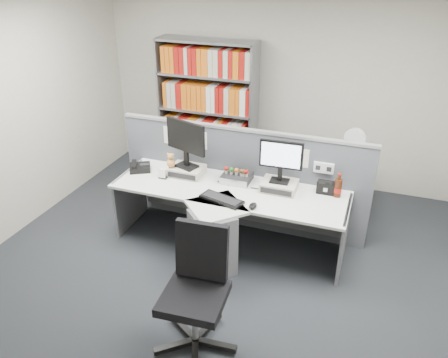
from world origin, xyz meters
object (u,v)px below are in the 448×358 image
at_px(desktop_pc, 237,178).
at_px(filing_cabinet, 348,188).
at_px(monitor_left, 186,140).
at_px(office_chair, 197,286).
at_px(speaker, 326,188).
at_px(shelving_unit, 208,112).
at_px(desk_calendar, 163,174).
at_px(mouse, 253,206).
at_px(desk, 222,219).
at_px(monitor_right, 281,158).
at_px(cola_bottle, 338,188).
at_px(desk_phone, 140,167).
at_px(keyboard, 222,199).
at_px(desk_fan, 355,142).

bearing_deg(desktop_pc, filing_cabinet, 39.52).
bearing_deg(monitor_left, office_chair, -63.53).
relative_size(speaker, shelving_unit, 0.10).
bearing_deg(desk_calendar, office_chair, -54.38).
distance_m(desktop_pc, mouse, 0.62).
distance_m(desk, mouse, 0.47).
bearing_deg(mouse, speaker, 41.23).
bearing_deg(desk_calendar, monitor_right, 7.68).
bearing_deg(mouse, cola_bottle, 34.55).
xyz_separation_m(desktop_pc, filing_cabinet, (1.18, 0.97, -0.41)).
bearing_deg(cola_bottle, speaker, 164.05).
xyz_separation_m(monitor_left, cola_bottle, (1.72, 0.07, -0.33)).
relative_size(mouse, shelving_unit, 0.06).
height_order(monitor_right, cola_bottle, monitor_right).
relative_size(mouse, filing_cabinet, 0.18).
bearing_deg(desk_phone, cola_bottle, 3.78).
distance_m(mouse, speaker, 0.86).
bearing_deg(keyboard, monitor_left, 143.55).
bearing_deg(filing_cabinet, desk_phone, -154.95).
relative_size(desk, filing_cabinet, 3.71).
xyz_separation_m(desk, office_chair, (0.23, -1.23, 0.12)).
relative_size(shelving_unit, filing_cabinet, 2.86).
height_order(desktop_pc, mouse, desktop_pc).
bearing_deg(keyboard, office_chair, -79.68).
relative_size(monitor_right, filing_cabinet, 0.68).
bearing_deg(desk_fan, mouse, -119.42).
bearing_deg(keyboard, mouse, -5.24).
xyz_separation_m(cola_bottle, office_chair, (-0.91, -1.68, -0.24)).
xyz_separation_m(monitor_left, filing_cabinet, (1.78, 1.02, -0.80)).
bearing_deg(shelving_unit, cola_bottle, -34.47).
bearing_deg(cola_bottle, monitor_right, -173.87).
distance_m(desk_calendar, speaker, 1.84).
bearing_deg(desk, desk_fan, 49.39).
distance_m(desktop_pc, filing_cabinet, 1.58).
distance_m(filing_cabinet, office_chair, 2.81).
xyz_separation_m(mouse, desk_calendar, (-1.17, 0.29, 0.03)).
distance_m(mouse, cola_bottle, 0.94).
xyz_separation_m(desk_phone, filing_cabinet, (2.36, 1.10, -0.41)).
distance_m(keyboard, mouse, 0.35).
bearing_deg(cola_bottle, desk, -158.44).
bearing_deg(cola_bottle, office_chair, -118.49).
bearing_deg(speaker, filing_cabinet, 78.44).
xyz_separation_m(monitor_left, desktop_pc, (0.60, 0.04, -0.39)).
distance_m(shelving_unit, desk_fan, 2.15).
bearing_deg(desktop_pc, desk_fan, 39.51).
relative_size(desk, shelving_unit, 1.30).
height_order(monitor_right, shelving_unit, shelving_unit).
bearing_deg(desktop_pc, cola_bottle, 1.20).
distance_m(monitor_left, speaker, 1.64).
distance_m(desk_phone, shelving_unit, 1.59).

